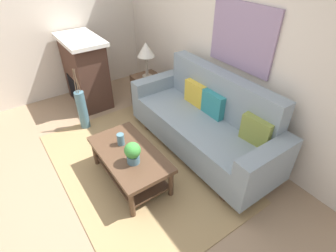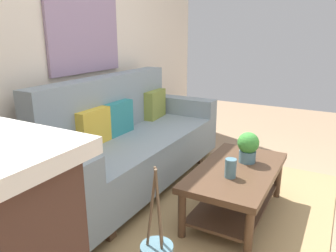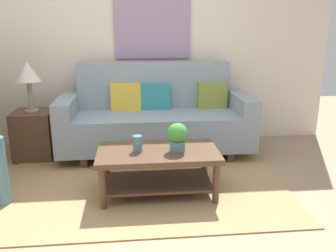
% 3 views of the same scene
% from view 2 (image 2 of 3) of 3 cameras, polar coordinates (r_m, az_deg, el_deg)
% --- Properties ---
extents(ground_plane, '(9.03, 9.03, 0.00)m').
position_cam_2_polar(ground_plane, '(2.75, 17.13, -17.66)').
color(ground_plane, '#9E7F60').
extents(wall_back, '(5.03, 0.10, 2.70)m').
position_cam_2_polar(wall_back, '(3.26, -17.39, 12.96)').
color(wall_back, beige).
rests_on(wall_back, ground_plane).
extents(area_rug, '(2.75, 1.85, 0.01)m').
position_cam_2_polar(area_rug, '(2.85, 6.95, -15.43)').
color(area_rug, '#A38456').
rests_on(area_rug, ground_plane).
extents(couch, '(2.26, 0.84, 1.08)m').
position_cam_2_polar(couch, '(3.23, -6.88, -3.14)').
color(couch, gray).
rests_on(couch, ground_plane).
extents(throw_pillow_mustard, '(0.36, 0.12, 0.32)m').
position_cam_2_polar(throw_pillow_mustard, '(2.97, -12.98, -0.17)').
color(throw_pillow_mustard, gold).
rests_on(throw_pillow_mustard, couch).
extents(throw_pillow_teal, '(0.36, 0.13, 0.32)m').
position_cam_2_polar(throw_pillow_teal, '(3.23, -8.84, 1.40)').
color(throw_pillow_teal, teal).
rests_on(throw_pillow_teal, couch).
extents(throw_pillow_olive, '(0.37, 0.15, 0.32)m').
position_cam_2_polar(throw_pillow_olive, '(3.79, -2.34, 3.84)').
color(throw_pillow_olive, olive).
rests_on(throw_pillow_olive, couch).
extents(coffee_table, '(1.10, 0.60, 0.43)m').
position_cam_2_polar(coffee_table, '(2.77, 11.81, -9.46)').
color(coffee_table, '#513826').
rests_on(coffee_table, ground_plane).
extents(tabletop_vase, '(0.09, 0.09, 0.15)m').
position_cam_2_polar(tabletop_vase, '(2.53, 10.89, -7.26)').
color(tabletop_vase, slate).
rests_on(tabletop_vase, coffee_table).
extents(potted_plant_tabletop, '(0.18, 0.18, 0.26)m').
position_cam_2_polar(potted_plant_tabletop, '(2.82, 13.82, -3.46)').
color(potted_plant_tabletop, slate).
rests_on(potted_plant_tabletop, coffee_table).
extents(floor_vase_branch_a, '(0.03, 0.03, 0.36)m').
position_cam_2_polar(floor_vase_branch_a, '(1.40, -1.63, -13.83)').
color(floor_vase_branch_a, brown).
rests_on(floor_vase_branch_a, floor_vase).
extents(floor_vase_branch_b, '(0.02, 0.05, 0.36)m').
position_cam_2_polar(floor_vase_branch_b, '(1.39, -2.92, -14.20)').
color(floor_vase_branch_b, brown).
rests_on(floor_vase_branch_b, floor_vase).
extents(floor_vase_branch_c, '(0.02, 0.03, 0.36)m').
position_cam_2_polar(floor_vase_branch_c, '(1.37, -1.63, -14.56)').
color(floor_vase_branch_c, brown).
rests_on(floor_vase_branch_c, floor_vase).
extents(framed_painting, '(0.95, 0.03, 0.77)m').
position_cam_2_polar(framed_painting, '(3.34, -14.30, 15.65)').
color(framed_painting, gray).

